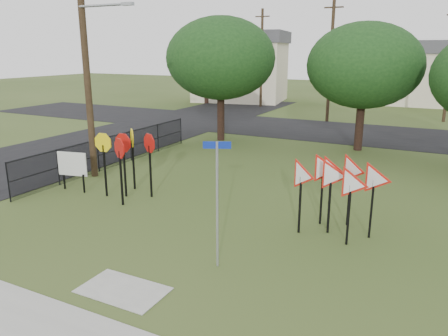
# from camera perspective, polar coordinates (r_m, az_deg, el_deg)

# --- Properties ---
(ground) EXTENTS (140.00, 140.00, 0.00)m
(ground) POSITION_cam_1_polar(r_m,az_deg,el_deg) (12.37, -5.81, -10.54)
(ground) COLOR #354A1B
(sidewalk) EXTENTS (30.00, 1.60, 0.02)m
(sidewalk) POSITION_cam_1_polar(r_m,az_deg,el_deg) (9.61, -20.32, -19.66)
(sidewalk) COLOR #9E9D95
(sidewalk) RESTS_ON ground
(street_left) EXTENTS (8.00, 50.00, 0.02)m
(street_left) POSITION_cam_1_polar(r_m,az_deg,el_deg) (27.03, -15.82, 3.22)
(street_left) COLOR black
(street_left) RESTS_ON ground
(street_far) EXTENTS (60.00, 8.00, 0.02)m
(street_far) POSITION_cam_1_polar(r_m,az_deg,el_deg) (30.42, 15.07, 4.56)
(street_far) COLOR black
(street_far) RESTS_ON ground
(curb_pad) EXTENTS (2.00, 1.20, 0.02)m
(curb_pad) POSITION_cam_1_polar(r_m,az_deg,el_deg) (10.68, -13.04, -15.28)
(curb_pad) COLOR #9E9D95
(curb_pad) RESTS_ON ground
(street_name_sign) EXTENTS (0.62, 0.30, 3.25)m
(street_name_sign) POSITION_cam_1_polar(r_m,az_deg,el_deg) (10.73, -0.89, -3.87)
(street_name_sign) COLOR #9FA3A7
(street_name_sign) RESTS_ON ground
(stop_sign_cluster) EXTENTS (2.30, 2.12, 2.44)m
(stop_sign_cluster) POSITION_cam_1_polar(r_m,az_deg,el_deg) (16.42, -12.70, 2.36)
(stop_sign_cluster) COLOR black
(stop_sign_cluster) RESTS_ON ground
(yield_sign_cluster) EXTENTS (2.92, 1.87, 2.32)m
(yield_sign_cluster) POSITION_cam_1_polar(r_m,az_deg,el_deg) (13.27, 14.56, -1.24)
(yield_sign_cluster) COLOR black
(yield_sign_cluster) RESTS_ON ground
(info_board) EXTENTS (1.22, 0.29, 1.55)m
(info_board) POSITION_cam_1_polar(r_m,az_deg,el_deg) (17.87, -19.20, 0.33)
(info_board) COLOR black
(info_board) RESTS_ON ground
(utility_pole_main) EXTENTS (3.55, 0.33, 10.00)m
(utility_pole_main) POSITION_cam_1_polar(r_m,az_deg,el_deg) (19.22, -17.55, 14.09)
(utility_pole_main) COLOR #3C2C1C
(utility_pole_main) RESTS_ON ground
(far_pole_a) EXTENTS (1.40, 0.24, 9.00)m
(far_pole_a) POSITION_cam_1_polar(r_m,az_deg,el_deg) (34.29, 13.75, 13.53)
(far_pole_a) COLOR #3C2C1C
(far_pole_a) RESTS_ON ground
(far_pole_c) EXTENTS (1.40, 0.24, 9.00)m
(far_pole_c) POSITION_cam_1_polar(r_m,az_deg,el_deg) (42.50, 4.92, 14.14)
(far_pole_c) COLOR #3C2C1C
(far_pole_c) RESTS_ON ground
(fence_run) EXTENTS (0.05, 11.55, 1.50)m
(fence_run) POSITION_cam_1_polar(r_m,az_deg,el_deg) (21.26, -14.03, 2.33)
(fence_run) COLOR black
(fence_run) RESTS_ON ground
(house_left) EXTENTS (10.58, 8.88, 7.20)m
(house_left) POSITION_cam_1_polar(r_m,az_deg,el_deg) (47.79, 2.22, 13.16)
(house_left) COLOR #F0E3C1
(house_left) RESTS_ON ground
(house_mid) EXTENTS (8.40, 8.40, 6.20)m
(house_mid) POSITION_cam_1_polar(r_m,az_deg,el_deg) (49.40, 25.10, 11.26)
(house_mid) COLOR #F0E3C1
(house_mid) RESTS_ON ground
(tree_near_left) EXTENTS (6.40, 6.40, 7.27)m
(tree_near_left) POSITION_cam_1_polar(r_m,az_deg,el_deg) (26.28, -0.43, 14.12)
(tree_near_left) COLOR black
(tree_near_left) RESTS_ON ground
(tree_near_mid) EXTENTS (6.00, 6.00, 6.80)m
(tree_near_mid) POSITION_cam_1_polar(r_m,az_deg,el_deg) (24.67, 17.86, 12.60)
(tree_near_mid) COLOR black
(tree_near_mid) RESTS_ON ground
(tree_far_left) EXTENTS (6.80, 6.80, 7.73)m
(tree_far_left) POSITION_cam_1_polar(r_m,az_deg,el_deg) (45.11, -2.37, 14.96)
(tree_far_left) COLOR black
(tree_far_left) RESTS_ON ground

